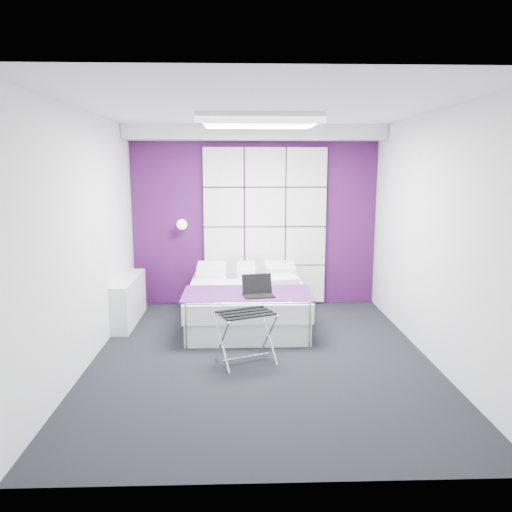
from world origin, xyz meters
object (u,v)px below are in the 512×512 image
Objects in this scene: wall_lamp at (182,224)px; radiator at (129,300)px; nightstand at (216,268)px; luggage_rack at (246,337)px; bed at (247,303)px; laptop at (258,291)px.

radiator is (-0.64, -0.76, -0.92)m from wall_lamp.
luggage_rack is (0.40, -2.17, -0.30)m from nightstand.
wall_lamp is 0.81m from nightstand.
bed is 5.26× the size of laptop.
wall_lamp is 1.57m from bed.
wall_lamp is at bearing 49.90° from radiator.
wall_lamp is 0.08× the size of bed.
laptop is at bearing -54.26° from wall_lamp.
bed reaches higher than nightstand.
laptop is at bearing -77.79° from bed.
laptop is (0.16, 0.75, 0.31)m from luggage_rack.
laptop reaches higher than nightstand.
laptop is at bearing 55.31° from luggage_rack.
radiator is 3.37× the size of laptop.
wall_lamp is at bearing 89.23° from luggage_rack.
wall_lamp is 0.42× the size of laptop.
radiator is 1.36m from nightstand.
luggage_rack is at bearing -43.49° from radiator.
wall_lamp reaches higher than radiator.
nightstand is 0.85× the size of luggage_rack.
luggage_rack is at bearing -68.15° from wall_lamp.
wall_lamp is 2.56m from luggage_rack.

